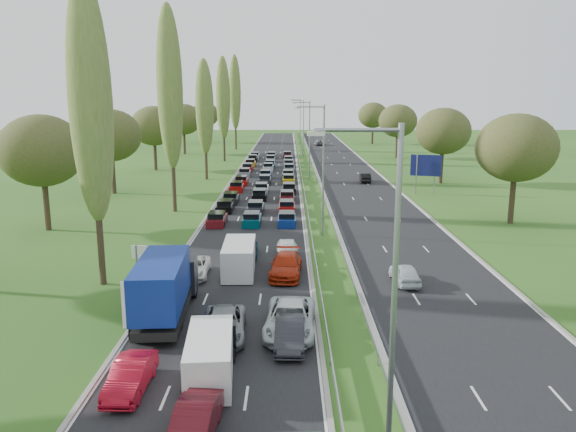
{
  "coord_description": "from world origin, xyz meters",
  "views": [
    {
      "loc": [
        1.33,
        -7.95,
        12.74
      ],
      "look_at": [
        1.27,
        44.5,
        1.5
      ],
      "focal_mm": 35.0,
      "sensor_mm": 36.0,
      "label": 1
    }
  ],
  "objects": [
    {
      "name": "near_car_10",
      "position": [
        1.41,
        20.84,
        0.83
      ],
      "size": [
        3.01,
        5.95,
        1.61
      ],
      "primitive_type": "imported",
      "rotation": [
        0.0,
        0.0,
        -0.06
      ],
      "color": "silver",
      "rests_on": "near_carriageway"
    },
    {
      "name": "far_car_1",
      "position": [
        12.88,
        75.97,
        0.7
      ],
      "size": [
        1.57,
        4.17,
        1.36
      ],
      "primitive_type": "imported",
      "rotation": [
        0.0,
        0.0,
        3.11
      ],
      "color": "black",
      "rests_on": "far_carriageway"
    },
    {
      "name": "near_car_5",
      "position": [
        -2.22,
        11.0,
        0.71
      ],
      "size": [
        1.8,
        4.32,
        1.39
      ],
      "primitive_type": "imported",
      "rotation": [
        0.0,
        0.0,
        -0.08
      ],
      "color": "#540E17",
      "rests_on": "near_carriageway"
    },
    {
      "name": "near_car_12",
      "position": [
        1.24,
        35.21,
        0.75
      ],
      "size": [
        1.9,
        4.37,
        1.47
      ],
      "primitive_type": "imported",
      "rotation": [
        0.0,
        0.0,
        0.04
      ],
      "color": "white",
      "rests_on": "near_carriageway"
    },
    {
      "name": "near_car_11",
      "position": [
        1.14,
        30.81,
        0.79
      ],
      "size": [
        2.55,
        5.48,
        1.55
      ],
      "primitive_type": "imported",
      "rotation": [
        0.0,
        0.0,
        -0.07
      ],
      "color": "#A02009",
      "rests_on": "near_carriageway"
    },
    {
      "name": "near_car_7",
      "position": [
        -2.13,
        36.03,
        0.68
      ],
      "size": [
        2.02,
        4.62,
        1.32
      ],
      "primitive_type": "imported",
      "rotation": [
        0.0,
        0.0,
        0.04
      ],
      "color": "#05364D",
      "rests_on": "near_carriageway"
    },
    {
      "name": "near_car_9",
      "position": [
        1.39,
        19.14,
        0.74
      ],
      "size": [
        1.62,
        4.39,
        1.44
      ],
      "primitive_type": "imported",
      "rotation": [
        0.0,
        0.0,
        -0.02
      ],
      "color": "black",
      "rests_on": "near_carriageway"
    },
    {
      "name": "near_car_6",
      "position": [
        -2.16,
        20.24,
        0.72
      ],
      "size": [
        2.58,
        5.14,
        1.4
      ],
      "primitive_type": "imported",
      "rotation": [
        0.0,
        0.0,
        0.05
      ],
      "color": "gray",
      "rests_on": "near_carriageway"
    },
    {
      "name": "near_car_1",
      "position": [
        -5.62,
        14.61,
        0.71
      ],
      "size": [
        1.56,
        4.23,
        1.38
      ],
      "primitive_type": "imported",
      "rotation": [
        0.0,
        0.0,
        -0.02
      ],
      "color": "maroon",
      "rests_on": "near_carriageway"
    },
    {
      "name": "info_sign",
      "position": [
        -9.4,
        31.44,
        1.37
      ],
      "size": [
        1.5,
        0.27,
        2.1
      ],
      "color": "gray",
      "rests_on": "ground"
    },
    {
      "name": "direction_sign",
      "position": [
        19.4,
        65.53,
        3.57
      ],
      "size": [
        3.84,
        1.32,
        5.2
      ],
      "color": "gray",
      "rests_on": "ground"
    },
    {
      "name": "blue_lorry",
      "position": [
        -5.82,
        22.88,
        1.96
      ],
      "size": [
        2.48,
        8.93,
        3.77
      ],
      "rotation": [
        0.0,
        0.0,
        0.06
      ],
      "color": "black",
      "rests_on": "near_carriageway"
    },
    {
      "name": "ground",
      "position": [
        4.5,
        80.0,
        0.0
      ],
      "size": [
        260.0,
        260.0,
        0.0
      ],
      "primitive_type": "plane",
      "color": "#274E18",
      "rests_on": "ground"
    },
    {
      "name": "lamp_columns",
      "position": [
        4.5,
        78.0,
        6.0
      ],
      "size": [
        0.18,
        140.18,
        12.0
      ],
      "color": "gray",
      "rests_on": "ground"
    },
    {
      "name": "white_van_front",
      "position": [
        -2.27,
        15.94,
        1.07
      ],
      "size": [
        2.03,
        5.17,
        2.08
      ],
      "rotation": [
        0.0,
        0.0,
        0.08
      ],
      "color": "white",
      "rests_on": "near_carriageway"
    },
    {
      "name": "white_van_rear",
      "position": [
        -2.29,
        31.67,
        1.17
      ],
      "size": [
        2.23,
        5.69,
        2.29
      ],
      "rotation": [
        0.0,
        0.0,
        0.03
      ],
      "color": "silver",
      "rests_on": "near_carriageway"
    },
    {
      "name": "far_car_0",
      "position": [
        9.39,
        29.19,
        0.71
      ],
      "size": [
        1.72,
        4.09,
        1.38
      ],
      "primitive_type": "imported",
      "rotation": [
        0.0,
        0.0,
        3.16
      ],
      "color": "silver",
      "rests_on": "far_carriageway"
    },
    {
      "name": "woodland_left",
      "position": [
        -22.0,
        62.63,
        7.68
      ],
      "size": [
        8.0,
        166.0,
        11.1
      ],
      "color": "#2D2116",
      "rests_on": "ground"
    },
    {
      "name": "near_car_2",
      "position": [
        -5.54,
        30.71,
        0.67
      ],
      "size": [
        2.34,
        4.77,
        1.3
      ],
      "primitive_type": "imported",
      "rotation": [
        0.0,
        0.0,
        0.04
      ],
      "color": "silver",
      "rests_on": "near_carriageway"
    },
    {
      "name": "woodland_right",
      "position": [
        24.0,
        66.67,
        7.68
      ],
      "size": [
        8.0,
        153.0,
        11.1
      ],
      "color": "#2D2116",
      "rests_on": "ground"
    },
    {
      "name": "near_carriageway",
      "position": [
        -2.25,
        82.5,
        0.0
      ],
      "size": [
        10.5,
        215.0,
        0.04
      ],
      "primitive_type": "cube",
      "color": "black",
      "rests_on": "ground"
    },
    {
      "name": "central_reservation",
      "position": [
        4.5,
        82.5,
        0.55
      ],
      "size": [
        2.36,
        215.0,
        0.32
      ],
      "color": "gray",
      "rests_on": "ground"
    },
    {
      "name": "far_car_2",
      "position": [
        9.51,
        140.94,
        0.74
      ],
      "size": [
        2.61,
        5.27,
        1.44
      ],
      "primitive_type": "imported",
      "rotation": [
        0.0,
        0.0,
        3.19
      ],
      "color": "gray",
      "rests_on": "far_carriageway"
    },
    {
      "name": "traffic_queue_fill",
      "position": [
        -2.25,
        77.74,
        0.44
      ],
      "size": [
        9.08,
        66.93,
        0.8
      ],
      "color": "#590F14",
      "rests_on": "ground"
    },
    {
      "name": "far_carriageway",
      "position": [
        11.25,
        82.5,
        0.0
      ],
      "size": [
        10.5,
        215.0,
        0.04
      ],
      "primitive_type": "cube",
      "color": "black",
      "rests_on": "ground"
    },
    {
      "name": "poplar_row",
      "position": [
        -11.5,
        68.17,
        12.39
      ],
      "size": [
        2.8,
        127.8,
        22.44
      ],
      "color": "#2D2116",
      "rests_on": "ground"
    }
  ]
}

